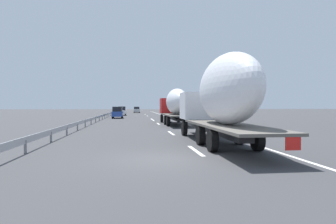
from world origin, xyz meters
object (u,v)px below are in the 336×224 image
object	(u,v)px
truck_lead	(175,104)
car_silver_hatch	(137,110)
car_white_van	(122,111)
car_red_compact	(137,109)
car_blue_sedan	(118,112)
road_sign	(179,105)
truck_trailing	(221,96)

from	to	relation	value
truck_lead	car_silver_hatch	world-z (taller)	truck_lead
car_white_van	car_silver_hatch	xyz separation A→B (m)	(23.36, -3.53, -0.05)
truck_lead	car_white_van	world-z (taller)	truck_lead
car_silver_hatch	truck_lead	bearing A→B (deg)	-176.21
car_red_compact	car_silver_hatch	bearing A→B (deg)	179.07
truck_lead	car_blue_sedan	xyz separation A→B (m)	(17.77, 7.43, -1.34)
car_white_van	road_sign	distance (m)	18.66
truck_trailing	road_sign	xyz separation A→B (m)	(34.04, -3.10, -0.43)
truck_lead	car_red_compact	bearing A→B (deg)	3.16
truck_lead	car_white_van	distance (m)	33.16
truck_lead	car_red_compact	xyz separation A→B (m)	(64.30, 3.55, -1.41)
truck_lead	truck_trailing	size ratio (longest dim) A/B	0.91
truck_lead	car_silver_hatch	xyz separation A→B (m)	(55.71, 3.69, -1.40)
car_blue_sedan	car_red_compact	xyz separation A→B (m)	(46.53, -3.88, -0.07)
truck_trailing	car_red_compact	xyz separation A→B (m)	(81.49, 3.55, -1.76)
truck_lead	road_sign	size ratio (longest dim) A/B	3.87
car_blue_sedan	road_sign	world-z (taller)	road_sign
car_red_compact	car_blue_sedan	bearing A→B (deg)	175.23
car_red_compact	truck_lead	bearing A→B (deg)	-176.84
car_blue_sedan	car_silver_hatch	size ratio (longest dim) A/B	1.03
truck_lead	car_blue_sedan	world-z (taller)	truck_lead
car_white_van	car_silver_hatch	bearing A→B (deg)	-8.58
car_red_compact	road_sign	distance (m)	47.93
car_white_van	road_sign	xyz separation A→B (m)	(-15.50, -10.32, 1.26)
truck_lead	car_silver_hatch	bearing A→B (deg)	3.79
car_red_compact	car_white_van	bearing A→B (deg)	173.45
car_silver_hatch	road_sign	xyz separation A→B (m)	(-38.86, -6.79, 1.31)
truck_lead	car_blue_sedan	size ratio (longest dim) A/B	2.65
truck_trailing	car_red_compact	size ratio (longest dim) A/B	3.02
car_blue_sedan	car_silver_hatch	bearing A→B (deg)	-5.63
truck_trailing	car_silver_hatch	bearing A→B (deg)	2.90
car_red_compact	road_sign	xyz separation A→B (m)	(-47.45, -6.65, 1.33)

